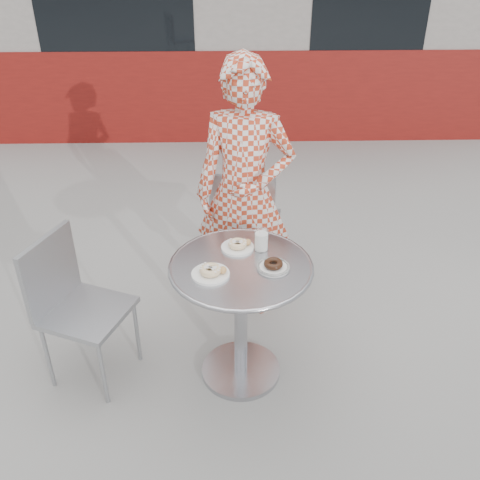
{
  "coord_description": "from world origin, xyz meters",
  "views": [
    {
      "loc": [
        -0.07,
        -2.21,
        2.23
      ],
      "look_at": [
        -0.02,
        0.12,
        0.81
      ],
      "focal_mm": 40.0,
      "sensor_mm": 36.0,
      "label": 1
    }
  ],
  "objects_px": {
    "chair_left": "(90,336)",
    "plate_far": "(238,245)",
    "bistro_table": "(241,294)",
    "chair_far": "(247,245)",
    "milk_cup": "(261,241)",
    "plate_near": "(211,272)",
    "plate_checker": "(273,266)",
    "seated_person": "(245,193)"
  },
  "relations": [
    {
      "from": "chair_left",
      "to": "seated_person",
      "type": "height_order",
      "value": "seated_person"
    },
    {
      "from": "chair_left",
      "to": "milk_cup",
      "type": "height_order",
      "value": "milk_cup"
    },
    {
      "from": "plate_far",
      "to": "plate_near",
      "type": "height_order",
      "value": "plate_near"
    },
    {
      "from": "bistro_table",
      "to": "chair_far",
      "type": "height_order",
      "value": "chair_far"
    },
    {
      "from": "chair_left",
      "to": "plate_checker",
      "type": "distance_m",
      "value": 1.1
    },
    {
      "from": "plate_checker",
      "to": "milk_cup",
      "type": "relative_size",
      "value": 1.42
    },
    {
      "from": "bistro_table",
      "to": "chair_far",
      "type": "distance_m",
      "value": 0.98
    },
    {
      "from": "bistro_table",
      "to": "milk_cup",
      "type": "distance_m",
      "value": 0.29
    },
    {
      "from": "plate_near",
      "to": "seated_person",
      "type": "bearing_deg",
      "value": 75.94
    },
    {
      "from": "seated_person",
      "to": "plate_near",
      "type": "bearing_deg",
      "value": -93.12
    },
    {
      "from": "plate_checker",
      "to": "bistro_table",
      "type": "bearing_deg",
      "value": 168.42
    },
    {
      "from": "bistro_table",
      "to": "plate_near",
      "type": "relative_size",
      "value": 3.98
    },
    {
      "from": "chair_left",
      "to": "seated_person",
      "type": "xyz_separation_m",
      "value": [
        0.86,
        0.63,
        0.55
      ]
    },
    {
      "from": "seated_person",
      "to": "milk_cup",
      "type": "relative_size",
      "value": 13.93
    },
    {
      "from": "milk_cup",
      "to": "plate_checker",
      "type": "bearing_deg",
      "value": -74.16
    },
    {
      "from": "seated_person",
      "to": "milk_cup",
      "type": "bearing_deg",
      "value": -71.26
    },
    {
      "from": "bistro_table",
      "to": "milk_cup",
      "type": "bearing_deg",
      "value": 52.39
    },
    {
      "from": "plate_near",
      "to": "plate_far",
      "type": "bearing_deg",
      "value": 60.56
    },
    {
      "from": "plate_near",
      "to": "plate_checker",
      "type": "distance_m",
      "value": 0.31
    },
    {
      "from": "seated_person",
      "to": "plate_checker",
      "type": "height_order",
      "value": "seated_person"
    },
    {
      "from": "bistro_table",
      "to": "chair_left",
      "type": "xyz_separation_m",
      "value": [
        -0.82,
        0.03,
        -0.3
      ]
    },
    {
      "from": "chair_far",
      "to": "seated_person",
      "type": "xyz_separation_m",
      "value": [
        -0.02,
        -0.28,
        0.54
      ]
    },
    {
      "from": "chair_left",
      "to": "seated_person",
      "type": "relative_size",
      "value": 0.52
    },
    {
      "from": "seated_person",
      "to": "plate_checker",
      "type": "distance_m",
      "value": 0.7
    },
    {
      "from": "bistro_table",
      "to": "chair_far",
      "type": "xyz_separation_m",
      "value": [
        0.06,
        0.93,
        -0.29
      ]
    },
    {
      "from": "chair_left",
      "to": "plate_far",
      "type": "xyz_separation_m",
      "value": [
        0.81,
        0.13,
        0.49
      ]
    },
    {
      "from": "bistro_table",
      "to": "plate_far",
      "type": "xyz_separation_m",
      "value": [
        -0.01,
        0.16,
        0.2
      ]
    },
    {
      "from": "chair_far",
      "to": "plate_near",
      "type": "bearing_deg",
      "value": 90.01
    },
    {
      "from": "plate_far",
      "to": "plate_near",
      "type": "relative_size",
      "value": 0.92
    },
    {
      "from": "seated_person",
      "to": "bistro_table",
      "type": "bearing_deg",
      "value": -82.46
    },
    {
      "from": "bistro_table",
      "to": "milk_cup",
      "type": "xyz_separation_m",
      "value": [
        0.11,
        0.14,
        0.23
      ]
    },
    {
      "from": "chair_far",
      "to": "milk_cup",
      "type": "height_order",
      "value": "chair_far"
    },
    {
      "from": "bistro_table",
      "to": "chair_left",
      "type": "height_order",
      "value": "chair_left"
    },
    {
      "from": "plate_checker",
      "to": "milk_cup",
      "type": "xyz_separation_m",
      "value": [
        -0.05,
        0.17,
        0.04
      ]
    },
    {
      "from": "chair_far",
      "to": "chair_left",
      "type": "height_order",
      "value": "chair_far"
    },
    {
      "from": "plate_far",
      "to": "plate_checker",
      "type": "bearing_deg",
      "value": -48.04
    },
    {
      "from": "plate_checker",
      "to": "milk_cup",
      "type": "height_order",
      "value": "milk_cup"
    },
    {
      "from": "plate_near",
      "to": "milk_cup",
      "type": "distance_m",
      "value": 0.34
    },
    {
      "from": "plate_far",
      "to": "chair_left",
      "type": "bearing_deg",
      "value": -171.05
    },
    {
      "from": "plate_near",
      "to": "plate_checker",
      "type": "relative_size",
      "value": 1.13
    },
    {
      "from": "chair_far",
      "to": "plate_far",
      "type": "xyz_separation_m",
      "value": [
        -0.07,
        -0.77,
        0.49
      ]
    },
    {
      "from": "bistro_table",
      "to": "seated_person",
      "type": "distance_m",
      "value": 0.7
    }
  ]
}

